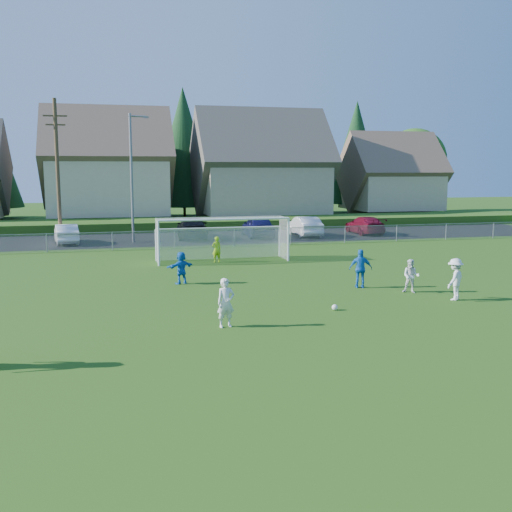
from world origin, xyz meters
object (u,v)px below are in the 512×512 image
object	(u,v)px
player_blue_a	(361,269)
player_blue_b	(181,268)
goalkeeper	(217,249)
soccer_goal	(222,232)
player_white_a	(226,303)
player_white_c	(455,279)
soccer_ball	(335,307)
player_white_b	(411,276)
car_d	(192,228)
car_f	(305,226)
car_b	(66,234)
car_e	(258,226)
car_g	(365,225)

from	to	relation	value
player_blue_a	player_blue_b	world-z (taller)	player_blue_a
goalkeeper	soccer_goal	xyz separation A→B (m)	(0.40, 0.55, 0.90)
player_white_a	player_white_c	world-z (taller)	player_white_c
soccer_ball	player_white_b	size ratio (longest dim) A/B	0.15
player_blue_a	car_d	distance (m)	21.05
soccer_goal	goalkeeper	bearing A→B (deg)	-125.88
car_f	car_b	bearing A→B (deg)	2.37
player_white_c	car_b	xyz separation A→B (m)	(-16.14, 22.83, -0.16)
goalkeeper	car_e	xyz separation A→B (m)	(5.29, 11.41, 0.10)
car_b	car_f	size ratio (longest dim) A/B	0.90
soccer_goal	player_blue_a	bearing A→B (deg)	-64.39
car_b	car_e	xyz separation A→B (m)	(13.97, 0.50, 0.14)
soccer_ball	car_d	xyz separation A→B (m)	(-1.86, 24.26, 0.67)
player_white_c	player_blue_b	size ratio (longest dim) A/B	1.14
car_b	soccer_goal	world-z (taller)	soccer_goal
player_white_c	car_b	bearing A→B (deg)	-90.86
car_f	player_blue_a	bearing A→B (deg)	79.33
player_blue_a	player_white_b	bearing A→B (deg)	155.29
car_g	soccer_goal	distance (m)	17.76
player_white_c	soccer_goal	world-z (taller)	soccer_goal
car_f	player_blue_b	bearing A→B (deg)	56.77
car_d	car_f	distance (m)	8.72
player_white_b	soccer_goal	xyz separation A→B (m)	(-6.06, 10.78, 0.91)
player_white_a	player_white_b	bearing A→B (deg)	11.67
player_white_c	player_blue_a	bearing A→B (deg)	-86.85
player_white_a	player_white_c	bearing A→B (deg)	0.25
player_white_c	car_g	size ratio (longest dim) A/B	0.35
car_b	goalkeeper	bearing A→B (deg)	121.36
player_white_a	player_white_c	size ratio (longest dim) A/B	0.98
car_g	player_white_b	bearing A→B (deg)	72.56
player_blue_b	car_d	distance (m)	17.95
car_b	car_f	world-z (taller)	car_f
car_b	car_d	xyz separation A→B (m)	(9.00, 0.95, 0.10)
soccer_ball	soccer_goal	bearing A→B (deg)	97.83
car_d	car_g	size ratio (longest dim) A/B	1.12
car_f	car_g	distance (m)	5.23
goalkeeper	soccer_goal	size ratio (longest dim) A/B	0.20
car_g	car_d	bearing A→B (deg)	1.26
car_d	player_white_b	bearing A→B (deg)	110.99
goalkeeper	soccer_goal	distance (m)	1.13
player_blue_a	car_e	distance (m)	20.12
soccer_ball	player_white_a	distance (m)	4.64
soccer_ball	car_b	distance (m)	25.73
car_d	car_g	xyz separation A→B (m)	(13.91, -0.21, -0.08)
car_b	car_d	bearing A→B (deg)	178.85
player_white_b	player_blue_a	xyz separation A→B (m)	(-1.62, 1.52, 0.14)
player_white_a	goalkeeper	world-z (taller)	player_white_a
car_b	car_g	distance (m)	22.92
player_blue_a	soccer_goal	size ratio (longest dim) A/B	0.23
goalkeeper	player_white_b	bearing A→B (deg)	111.47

